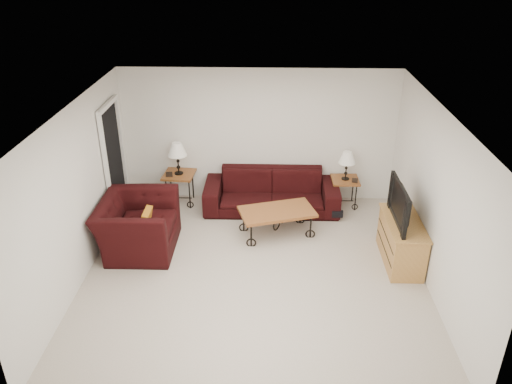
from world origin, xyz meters
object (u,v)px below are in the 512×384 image
sofa (272,191)px  armchair (138,225)px  lamp_right (346,166)px  tv_stand (401,242)px  side_table_left (180,188)px  side_table_right (344,192)px  coffee_table (277,222)px  lamp_left (178,158)px  television (406,204)px  backpack (337,209)px

sofa → armchair: size_ratio=1.86×
lamp_right → tv_stand: size_ratio=0.46×
side_table_left → lamp_right: lamp_right is taller
side_table_right → coffee_table: size_ratio=0.44×
lamp_right → tv_stand: (0.63, -1.82, -0.46)m
lamp_left → side_table_right: bearing=0.0°
television → sofa: bearing=-129.9°
sofa → tv_stand: bearing=-39.6°
side_table_left → television: television is taller
sofa → side_table_left: (-1.72, 0.18, -0.05)m
tv_stand → television: 0.65m
side_table_right → armchair: 3.82m
sofa → television: 2.64m
side_table_left → lamp_right: 3.11m
side_table_left → tv_stand: (3.70, -1.82, 0.05)m
coffee_table → armchair: armchair is taller
coffee_table → television: (1.87, -0.74, 0.77)m
sofa → side_table_left: sofa is taller
armchair → television: size_ratio=1.25×
side_table_right → backpack: side_table_right is taller
side_table_left → television: bearing=-26.3°
side_table_right → lamp_right: size_ratio=1.00×
side_table_left → armchair: (-0.40, -1.58, 0.12)m
side_table_left → armchair: size_ratio=0.46×
side_table_right → lamp_left: lamp_left is taller
lamp_right → armchair: 3.83m
armchair → side_table_right: bearing=-65.8°
backpack → lamp_right: bearing=89.2°
sofa → lamp_right: bearing=7.6°
side_table_left → coffee_table: size_ratio=0.50×
sofa → backpack: bearing=-17.0°
lamp_right → backpack: lamp_right is taller
lamp_left → backpack: lamp_left is taller
coffee_table → tv_stand: bearing=-21.3°
sofa → television: (1.97, -1.64, 0.65)m
side_table_right → coffee_table: (-1.26, -1.09, -0.04)m
side_table_right → tv_stand: bearing=-70.8°
side_table_left → armchair: 1.64m
sofa → side_table_right: size_ratio=4.52×
tv_stand → backpack: size_ratio=2.99×
lamp_left → television: (3.68, -1.82, 0.09)m
armchair → backpack: 3.45m
coffee_table → television: bearing=-21.5°
coffee_table → television: size_ratio=1.16×
tv_stand → armchair: bearing=176.6°
side_table_right → lamp_left: 3.14m
lamp_right → coffee_table: lamp_right is taller
side_table_left → side_table_right: size_ratio=1.12×
lamp_left → lamp_right: 3.07m
tv_stand → backpack: 1.54m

